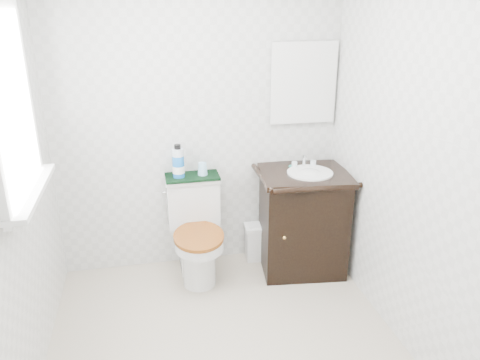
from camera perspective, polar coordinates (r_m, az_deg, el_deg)
name	(u,v)px	position (r m, az deg, el deg)	size (l,w,h in m)	color
floor	(229,355)	(3.07, -1.36, -20.57)	(2.40, 2.40, 0.00)	#AA9D89
wall_back	(199,119)	(3.59, -5.08, 7.37)	(2.40, 2.40, 0.00)	silver
wall_front	(302,311)	(1.41, 7.52, -15.51)	(2.40, 2.40, 0.00)	silver
wall_left	(1,188)	(2.51, -27.10, -0.91)	(2.40, 2.40, 0.00)	silver
wall_right	(417,159)	(2.85, 20.76, 2.45)	(2.40, 2.40, 0.00)	silver
window	(8,105)	(2.65, -26.44, 8.18)	(0.02, 0.70, 0.90)	white
mirror	(303,83)	(3.70, 7.74, 11.62)	(0.50, 0.02, 0.60)	silver
toilet	(196,235)	(3.67, -5.38, -6.70)	(0.42, 0.63, 0.77)	silver
vanity	(303,218)	(3.74, 7.65, -4.67)	(0.73, 0.64, 0.92)	black
trash_bin	(257,242)	(3.95, 2.14, -7.52)	(0.22, 0.18, 0.31)	silver
towel	(192,177)	(3.60, -5.84, 0.42)	(0.41, 0.22, 0.02)	black
mouthwash_bottle	(178,162)	(3.54, -7.54, 2.16)	(0.09, 0.09, 0.26)	blue
cup	(203,169)	(3.59, -4.59, 1.38)	(0.08, 0.08, 0.10)	#8DC6E7
soap_bar	(293,166)	(3.70, 6.47, 1.76)	(0.07, 0.05, 0.02)	#197A6C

